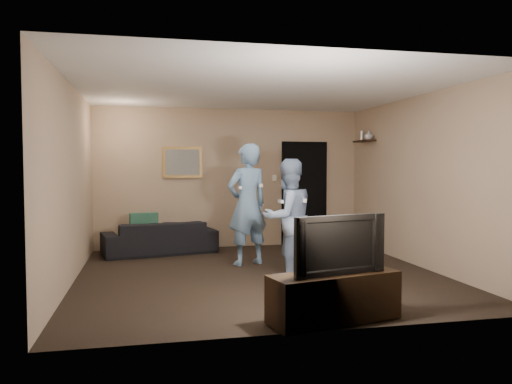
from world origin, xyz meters
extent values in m
plane|color=black|center=(0.00, 0.00, 0.00)|extent=(5.00, 5.00, 0.00)
cube|color=silver|center=(0.00, 0.00, 2.60)|extent=(5.00, 5.00, 0.04)
cube|color=tan|center=(0.00, 2.50, 1.30)|extent=(5.00, 0.04, 2.60)
cube|color=tan|center=(0.00, -2.50, 1.30)|extent=(5.00, 0.04, 2.60)
cube|color=tan|center=(-2.50, 0.00, 1.30)|extent=(0.04, 5.00, 2.60)
cube|color=tan|center=(2.50, 0.00, 1.30)|extent=(0.04, 5.00, 2.60)
imported|color=black|center=(-1.33, 2.00, 0.28)|extent=(2.05, 1.13, 0.56)
cube|color=#184A38|center=(-1.60, 2.00, 0.48)|extent=(0.50, 0.23, 0.48)
cube|color=olive|center=(-0.90, 2.48, 1.60)|extent=(0.72, 0.05, 0.57)
cube|color=slate|center=(-0.90, 2.45, 1.60)|extent=(0.62, 0.01, 0.47)
cube|color=black|center=(1.45, 2.47, 1.00)|extent=(0.90, 0.06, 2.00)
cube|color=silver|center=(0.85, 2.48, 1.30)|extent=(0.08, 0.02, 0.12)
cube|color=black|center=(2.39, 1.80, 1.99)|extent=(0.20, 0.60, 0.03)
imported|color=#B6B6BB|center=(2.39, 1.62, 2.09)|extent=(0.20, 0.20, 0.16)
cylinder|color=silver|center=(2.39, 1.91, 2.09)|extent=(0.06, 0.06, 0.18)
cube|color=black|center=(0.25, -2.26, 0.25)|extent=(1.38, 0.71, 0.47)
imported|color=black|center=(0.25, -2.26, 0.77)|extent=(1.01, 0.35, 0.58)
imported|color=#6A92B8|center=(-0.03, 0.72, 0.94)|extent=(0.79, 0.65, 1.87)
cube|color=white|center=(-0.19, 0.50, 1.21)|extent=(0.04, 0.14, 0.04)
cube|color=white|center=(0.13, 0.50, 1.24)|extent=(0.05, 0.09, 0.05)
imported|color=#819ABC|center=(0.36, -0.20, 0.81)|extent=(0.95, 0.84, 1.63)
cube|color=white|center=(0.20, -0.42, 1.06)|extent=(0.04, 0.14, 0.04)
cube|color=white|center=(0.52, -0.42, 1.07)|extent=(0.05, 0.09, 0.05)
camera|label=1|loc=(-1.52, -6.81, 1.53)|focal=35.00mm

